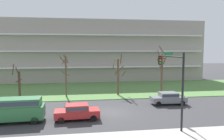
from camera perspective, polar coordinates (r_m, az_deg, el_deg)
name	(u,v)px	position (r m, az deg, el deg)	size (l,w,h in m)	color
ground	(112,112)	(24.33, -0.09, -11.23)	(160.00, 160.00, 0.00)	#38383A
grass_lawn_strip	(101,89)	(37.87, -2.98, -5.14)	(80.00, 16.00, 0.08)	#547F42
apartment_building	(96,51)	(51.01, -4.35, 5.08)	(47.93, 12.58, 13.38)	#9E938C
tree_far_left	(19,83)	(33.15, -23.58, -3.18)	(1.13, 1.58, 4.98)	#423023
tree_left	(66,73)	(32.17, -12.24, -0.87)	(1.49, 1.55, 6.35)	brown
tree_center	(118,75)	(32.64, 1.68, -1.36)	(1.94, 1.84, 6.33)	brown
tree_right	(162,71)	(32.98, 13.07, -0.32)	(1.31, 1.29, 7.60)	brown
sedan_gray_near_left	(168,98)	(28.44, 14.74, -7.15)	(4.44, 1.91, 1.57)	slate
sedan_red_center_left	(77,111)	(21.97, -9.28, -10.77)	(4.49, 2.04, 1.57)	#B22828
van_green_center_right	(16,108)	(22.73, -24.22, -9.27)	(5.28, 2.22, 2.36)	#2D6B3D
traffic_signal_mast	(173,76)	(20.28, 16.01, -1.44)	(0.90, 5.80, 6.74)	black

